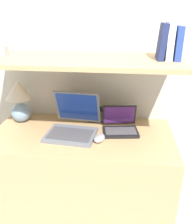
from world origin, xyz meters
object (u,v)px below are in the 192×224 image
at_px(laptop_large, 73,125).
at_px(book_blue, 177,43).
at_px(table_lamp, 19,98).
at_px(router_box, 98,115).
at_px(book_white, 169,41).
at_px(book_navy, 162,42).
at_px(laptop_small, 120,126).
at_px(computer_mouse, 99,138).
at_px(shelf_gadget, 2,51).

distance_m(laptop_large, book_blue, 0.84).
distance_m(table_lamp, laptop_large, 0.47).
xyz_separation_m(router_box, book_white, (0.44, -0.15, 0.56)).
xyz_separation_m(table_lamp, router_box, (0.57, 0.07, -0.13)).
bearing_deg(table_lamp, book_blue, -4.20).
bearing_deg(book_navy, router_box, 159.59).
relative_size(laptop_large, book_blue, 1.93).
bearing_deg(book_navy, book_blue, 0.00).
xyz_separation_m(laptop_small, router_box, (-0.17, 0.15, 0.02)).
relative_size(computer_mouse, book_white, 0.57).
xyz_separation_m(table_lamp, book_navy, (0.97, -0.08, 0.42)).
xyz_separation_m(book_blue, book_navy, (-0.09, 0.00, 0.01)).
xyz_separation_m(computer_mouse, shelf_gadget, (-0.66, 0.15, 0.52)).
height_order(laptop_small, book_blue, book_blue).
bearing_deg(book_white, router_box, 161.34).
bearing_deg(router_box, computer_mouse, -81.37).
relative_size(table_lamp, router_box, 2.26).
bearing_deg(laptop_small, book_blue, -0.01).
xyz_separation_m(laptop_small, book_blue, (0.31, -0.00, 0.56)).
relative_size(laptop_small, book_blue, 1.36).
bearing_deg(table_lamp, laptop_large, -17.30).
bearing_deg(router_box, book_blue, -16.98).
relative_size(book_blue, book_white, 0.89).
distance_m(computer_mouse, router_box, 0.30).
relative_size(table_lamp, book_navy, 1.51).
bearing_deg(computer_mouse, router_box, 98.63).
height_order(book_white, book_navy, book_white).
xyz_separation_m(computer_mouse, book_navy, (0.35, 0.15, 0.59)).
xyz_separation_m(router_box, shelf_gadget, (-0.61, -0.15, 0.48)).
relative_size(laptop_large, book_white, 1.72).
bearing_deg(laptop_small, book_white, -0.01).
bearing_deg(table_lamp, shelf_gadget, -115.86).
bearing_deg(computer_mouse, laptop_large, 153.75).
bearing_deg(router_box, laptop_small, -40.48).
relative_size(computer_mouse, shelf_gadget, 1.78).
distance_m(computer_mouse, book_navy, 0.70).
bearing_deg(shelf_gadget, router_box, 13.62).
distance_m(book_blue, shelf_gadget, 1.10).
height_order(book_blue, shelf_gadget, book_blue).
bearing_deg(shelf_gadget, laptop_large, -6.79).
height_order(laptop_large, laptop_small, laptop_large).
height_order(book_navy, shelf_gadget, book_navy).
height_order(laptop_small, computer_mouse, laptop_small).
bearing_deg(laptop_small, book_navy, -0.02).
bearing_deg(book_blue, laptop_large, -174.98).
distance_m(table_lamp, book_blue, 1.14).
xyz_separation_m(table_lamp, book_blue, (1.06, -0.08, 0.41)).
height_order(book_blue, book_white, book_white).
relative_size(book_blue, book_navy, 0.92).
distance_m(router_box, book_blue, 0.75).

